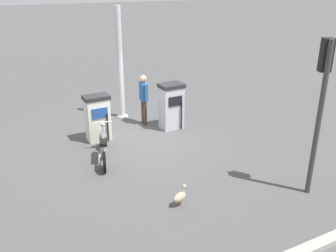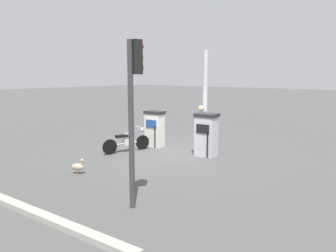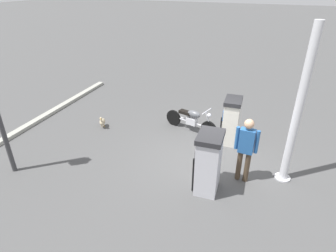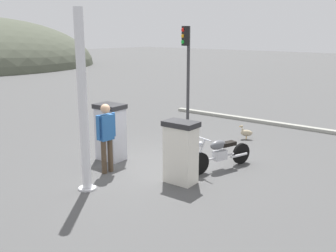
{
  "view_description": "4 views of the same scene",
  "coord_description": "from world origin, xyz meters",
  "px_view_note": "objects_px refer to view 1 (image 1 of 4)",
  "views": [
    {
      "loc": [
        10.39,
        -3.58,
        4.9
      ],
      "look_at": [
        0.99,
        0.52,
        0.71
      ],
      "focal_mm": 39.98,
      "sensor_mm": 36.0,
      "label": 1
    },
    {
      "loc": [
        9.53,
        7.76,
        2.94
      ],
      "look_at": [
        0.88,
        0.55,
        1.19
      ],
      "focal_mm": 35.62,
      "sensor_mm": 36.0,
      "label": 2
    },
    {
      "loc": [
        -1.73,
        6.65,
        4.65
      ],
      "look_at": [
        1.07,
        0.23,
        0.96
      ],
      "focal_mm": 29.97,
      "sensor_mm": 36.0,
      "label": 3
    },
    {
      "loc": [
        -6.91,
        -6.69,
        3.44
      ],
      "look_at": [
        1.17,
        0.58,
        0.77
      ],
      "focal_mm": 41.03,
      "sensor_mm": 36.0,
      "label": 4
    }
  ],
  "objects_px": {
    "wandering_duck": "(180,196)",
    "fuel_pump_far": "(171,106)",
    "attendant_person": "(144,96)",
    "canopy_support_pole": "(120,66)",
    "motorcycle_near_pump": "(104,145)",
    "roadside_traffic_light": "(322,92)",
    "fuel_pump_near": "(98,118)"
  },
  "relations": [
    {
      "from": "motorcycle_near_pump",
      "to": "attendant_person",
      "type": "height_order",
      "value": "attendant_person"
    },
    {
      "from": "motorcycle_near_pump",
      "to": "fuel_pump_far",
      "type": "bearing_deg",
      "value": 116.68
    },
    {
      "from": "fuel_pump_far",
      "to": "attendant_person",
      "type": "bearing_deg",
      "value": -135.33
    },
    {
      "from": "fuel_pump_near",
      "to": "wandering_duck",
      "type": "height_order",
      "value": "fuel_pump_near"
    },
    {
      "from": "roadside_traffic_light",
      "to": "attendant_person",
      "type": "bearing_deg",
      "value": -159.64
    },
    {
      "from": "fuel_pump_far",
      "to": "canopy_support_pole",
      "type": "bearing_deg",
      "value": -144.8
    },
    {
      "from": "wandering_duck",
      "to": "canopy_support_pole",
      "type": "relative_size",
      "value": 0.12
    },
    {
      "from": "motorcycle_near_pump",
      "to": "roadside_traffic_light",
      "type": "bearing_deg",
      "value": 48.57
    },
    {
      "from": "fuel_pump_near",
      "to": "wandering_duck",
      "type": "relative_size",
      "value": 3.12
    },
    {
      "from": "fuel_pump_far",
      "to": "attendant_person",
      "type": "distance_m",
      "value": 1.04
    },
    {
      "from": "wandering_duck",
      "to": "fuel_pump_far",
      "type": "bearing_deg",
      "value": 158.38
    },
    {
      "from": "fuel_pump_far",
      "to": "roadside_traffic_light",
      "type": "relative_size",
      "value": 0.43
    },
    {
      "from": "fuel_pump_near",
      "to": "wandering_duck",
      "type": "xyz_separation_m",
      "value": [
        4.3,
        0.8,
        -0.52
      ]
    },
    {
      "from": "attendant_person",
      "to": "wandering_duck",
      "type": "height_order",
      "value": "attendant_person"
    },
    {
      "from": "wandering_duck",
      "to": "canopy_support_pole",
      "type": "bearing_deg",
      "value": 175.29
    },
    {
      "from": "fuel_pump_near",
      "to": "roadside_traffic_light",
      "type": "relative_size",
      "value": 0.4
    },
    {
      "from": "attendant_person",
      "to": "roadside_traffic_light",
      "type": "bearing_deg",
      "value": 20.36
    },
    {
      "from": "roadside_traffic_light",
      "to": "canopy_support_pole",
      "type": "bearing_deg",
      "value": -158.7
    },
    {
      "from": "wandering_duck",
      "to": "roadside_traffic_light",
      "type": "bearing_deg",
      "value": 77.98
    },
    {
      "from": "fuel_pump_far",
      "to": "motorcycle_near_pump",
      "type": "xyz_separation_m",
      "value": [
        1.35,
        -2.69,
        -0.35
      ]
    },
    {
      "from": "canopy_support_pole",
      "to": "wandering_duck",
      "type": "bearing_deg",
      "value": -4.71
    },
    {
      "from": "roadside_traffic_light",
      "to": "canopy_support_pole",
      "type": "xyz_separation_m",
      "value": [
        -6.67,
        -2.6,
        -0.61
      ]
    },
    {
      "from": "wandering_duck",
      "to": "canopy_support_pole",
      "type": "xyz_separation_m",
      "value": [
        -6.01,
        0.5,
        1.67
      ]
    },
    {
      "from": "fuel_pump_far",
      "to": "attendant_person",
      "type": "xyz_separation_m",
      "value": [
        -0.73,
        -0.72,
        0.22
      ]
    },
    {
      "from": "fuel_pump_near",
      "to": "roadside_traffic_light",
      "type": "bearing_deg",
      "value": 38.19
    },
    {
      "from": "motorcycle_near_pump",
      "to": "roadside_traffic_light",
      "type": "height_order",
      "value": "roadside_traffic_light"
    },
    {
      "from": "fuel_pump_near",
      "to": "fuel_pump_far",
      "type": "distance_m",
      "value": 2.51
    },
    {
      "from": "fuel_pump_near",
      "to": "motorcycle_near_pump",
      "type": "xyz_separation_m",
      "value": [
        1.35,
        -0.18,
        -0.31
      ]
    },
    {
      "from": "roadside_traffic_light",
      "to": "wandering_duck",
      "type": "bearing_deg",
      "value": -102.02
    },
    {
      "from": "canopy_support_pole",
      "to": "fuel_pump_far",
      "type": "bearing_deg",
      "value": 35.2
    },
    {
      "from": "fuel_pump_near",
      "to": "wandering_duck",
      "type": "bearing_deg",
      "value": 10.6
    },
    {
      "from": "attendant_person",
      "to": "canopy_support_pole",
      "type": "bearing_deg",
      "value": -153.55
    }
  ]
}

